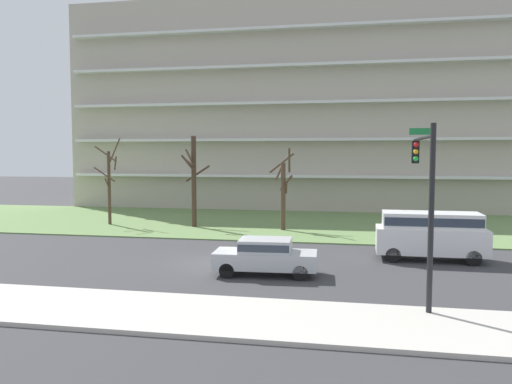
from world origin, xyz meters
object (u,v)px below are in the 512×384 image
Objects in this scene: tree_left at (194,179)px; sedan_silver_near_left at (265,255)px; tree_far_left at (109,183)px; tree_center at (283,191)px; van_white_center_left at (431,232)px; traffic_signal_mast at (425,182)px.

tree_left is 1.43× the size of sedan_silver_near_left.
tree_far_left is at bearing -179.41° from tree_left.
sedan_silver_near_left is at bearing -85.66° from tree_center.
sedan_silver_near_left is (0.96, -12.69, -1.86)m from tree_center.
tree_left is at bearing 0.59° from tree_far_left.
tree_left reaches higher than van_white_center_left.
van_white_center_left is (8.39, -8.19, -1.34)m from tree_center.
traffic_signal_mast is (7.08, -15.59, 1.49)m from tree_center.
tree_far_left is 12.76m from tree_center.
tree_center is 12.86m from sedan_silver_near_left.
traffic_signal_mast reaches higher than tree_center.
tree_far_left reaches higher than tree_center.
tree_center reaches higher than van_white_center_left.
tree_center is (6.41, -0.24, -0.67)m from tree_left.
tree_far_left is at bearing 133.69° from sedan_silver_near_left.
traffic_signal_mast is at bearing -65.58° from tree_center.
traffic_signal_mast is (19.83, -15.76, 1.10)m from tree_far_left.
tree_left is (6.35, 0.06, 0.28)m from tree_far_left.
tree_left is at bearing -29.13° from van_white_center_left.
tree_center is 1.25× the size of sedan_silver_near_left.
tree_far_left reaches higher than traffic_signal_mast.
sedan_silver_near_left is (13.72, -12.86, -2.26)m from tree_far_left.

